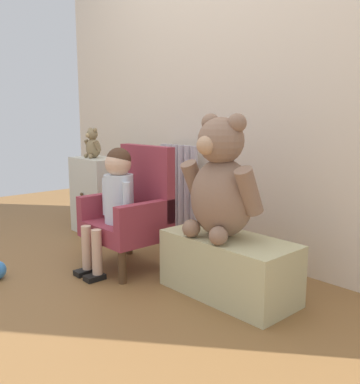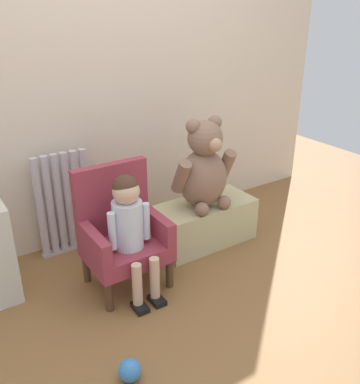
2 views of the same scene
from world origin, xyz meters
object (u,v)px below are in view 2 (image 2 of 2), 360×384
(child_armchair, at_px, (121,232))
(large_teddy_bear, at_px, (204,169))
(radiator, at_px, (64,204))
(toy_ball, at_px, (130,370))
(child_figure, at_px, (129,220))
(low_bench, at_px, (205,222))

(child_armchair, relative_size, large_teddy_bear, 1.19)
(radiator, distance_m, large_teddy_bear, 0.94)
(large_teddy_bear, distance_m, toy_ball, 1.33)
(child_figure, height_order, toy_ball, child_figure)
(child_figure, relative_size, low_bench, 1.04)
(child_figure, bearing_deg, child_armchair, 90.00)
(child_armchair, bearing_deg, low_bench, 8.01)
(low_bench, bearing_deg, radiator, 153.49)
(toy_ball, bearing_deg, child_armchair, 65.46)
(radiator, distance_m, low_bench, 0.96)
(large_teddy_bear, bearing_deg, child_figure, -163.64)
(child_armchair, bearing_deg, large_teddy_bear, 6.51)
(child_armchair, distance_m, low_bench, 0.71)
(child_armchair, relative_size, low_bench, 1.05)
(low_bench, bearing_deg, toy_ball, -141.50)
(radiator, height_order, toy_ball, radiator)
(child_figure, relative_size, toy_ball, 6.79)
(radiator, distance_m, toy_ball, 1.26)
(radiator, height_order, child_figure, child_figure)
(child_figure, xyz_separation_m, low_bench, (0.68, 0.21, -0.31))
(radiator, distance_m, child_figure, 0.66)
(low_bench, height_order, large_teddy_bear, large_teddy_bear)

